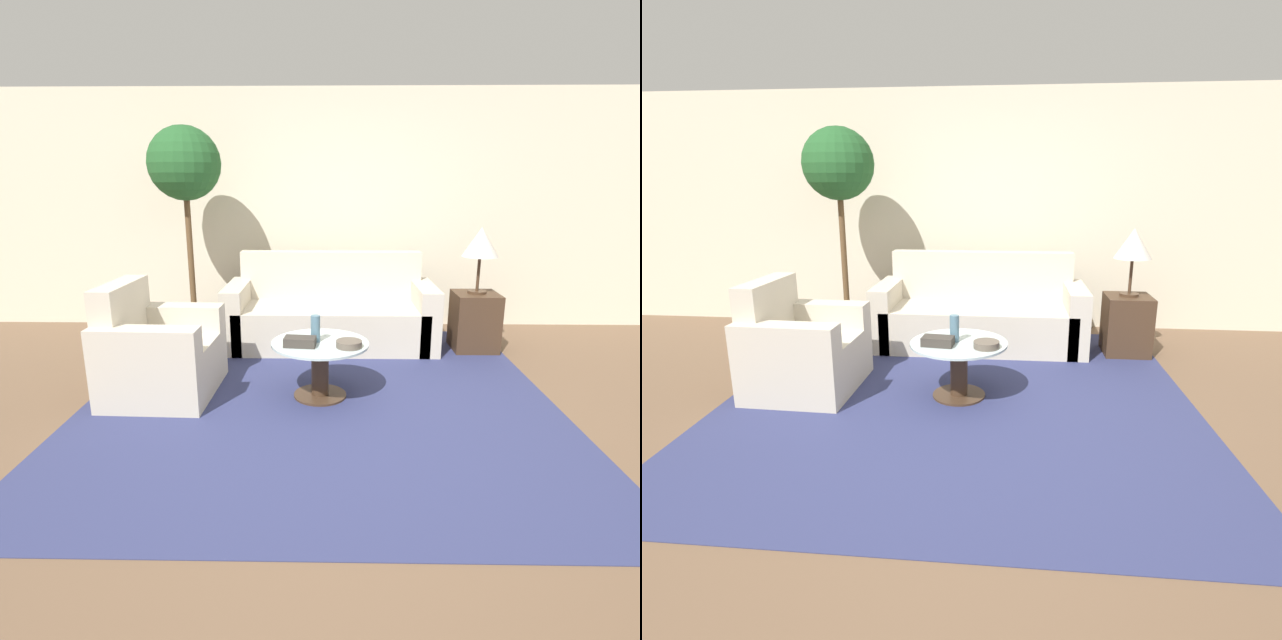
# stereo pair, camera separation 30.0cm
# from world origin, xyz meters

# --- Properties ---
(ground_plane) EXTENTS (14.00, 14.00, 0.00)m
(ground_plane) POSITION_xyz_m (0.00, 0.00, 0.00)
(ground_plane) COLOR brown
(wall_back) EXTENTS (10.00, 0.06, 2.60)m
(wall_back) POSITION_xyz_m (0.00, 2.78, 1.30)
(wall_back) COLOR beige
(wall_back) RESTS_ON ground_plane
(rug) EXTENTS (3.54, 3.55, 0.01)m
(rug) POSITION_xyz_m (-0.07, 0.65, 0.00)
(rug) COLOR navy
(rug) RESTS_ON ground_plane
(sofa_main) EXTENTS (2.08, 0.85, 0.92)m
(sofa_main) POSITION_xyz_m (0.02, 2.02, 0.29)
(sofa_main) COLOR beige
(sofa_main) RESTS_ON ground_plane
(armchair) EXTENTS (0.81, 0.92, 0.88)m
(armchair) POSITION_xyz_m (-1.35, 0.71, 0.30)
(armchair) COLOR beige
(armchair) RESTS_ON ground_plane
(coffee_table) EXTENTS (0.75, 0.75, 0.44)m
(coffee_table) POSITION_xyz_m (-0.07, 0.65, 0.29)
(coffee_table) COLOR #422D1E
(coffee_table) RESTS_ON ground_plane
(side_table) EXTENTS (0.42, 0.42, 0.57)m
(side_table) POSITION_xyz_m (1.45, 1.84, 0.29)
(side_table) COLOR #422D1E
(side_table) RESTS_ON ground_plane
(table_lamp) EXTENTS (0.35, 0.35, 0.64)m
(table_lamp) POSITION_xyz_m (1.45, 1.84, 1.06)
(table_lamp) COLOR #422D1E
(table_lamp) RESTS_ON side_table
(potted_plant) EXTENTS (0.71, 0.71, 2.15)m
(potted_plant) POSITION_xyz_m (-1.41, 2.07, 1.53)
(potted_plant) COLOR #3D3833
(potted_plant) RESTS_ON ground_plane
(vase) EXTENTS (0.07, 0.07, 0.21)m
(vase) POSITION_xyz_m (-0.10, 0.67, 0.55)
(vase) COLOR slate
(vase) RESTS_ON coffee_table
(bowl) EXTENTS (0.19, 0.19, 0.05)m
(bowl) POSITION_xyz_m (0.15, 0.54, 0.47)
(bowl) COLOR brown
(bowl) RESTS_ON coffee_table
(book_stack) EXTENTS (0.24, 0.16, 0.07)m
(book_stack) POSITION_xyz_m (-0.21, 0.56, 0.48)
(book_stack) COLOR #38332D
(book_stack) RESTS_ON coffee_table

